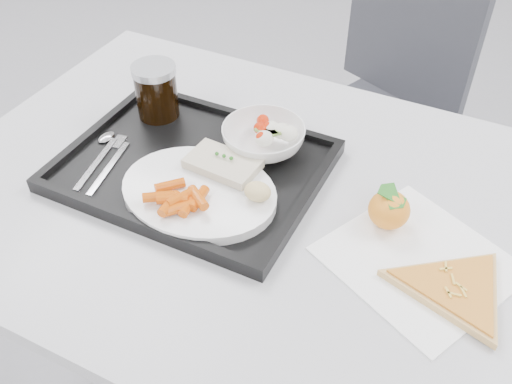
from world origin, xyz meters
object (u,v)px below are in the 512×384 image
object	(u,v)px
table	(274,227)
tangerine	(389,210)
salad_bowl	(264,138)
cola_glass	(156,90)
chair	(391,93)
dinner_plate	(199,192)
pizza_slice	(455,289)
tray	(193,167)

from	to	relation	value
table	tangerine	distance (m)	0.22
salad_bowl	tangerine	distance (m)	0.27
tangerine	cola_glass	bearing A→B (deg)	170.39
chair	dinner_plate	xyz separation A→B (m)	(-0.13, -0.82, 0.24)
chair	cola_glass	world-z (taller)	chair
chair	salad_bowl	world-z (taller)	chair
tangerine	pizza_slice	world-z (taller)	tangerine
table	chair	world-z (taller)	chair
chair	tray	bearing A→B (deg)	-103.50
tray	dinner_plate	size ratio (longest dim) A/B	1.67
chair	table	bearing A→B (deg)	-91.29
table	chair	distance (m)	0.77
tray	tangerine	world-z (taller)	tangerine
tray	dinner_plate	world-z (taller)	dinner_plate
tray	cola_glass	size ratio (longest dim) A/B	4.17
table	tangerine	size ratio (longest dim) A/B	15.08
salad_bowl	tangerine	bearing A→B (deg)	-16.36
dinner_plate	tray	bearing A→B (deg)	128.72
table	dinner_plate	xyz separation A→B (m)	(-0.11, -0.06, 0.09)
tray	pizza_slice	size ratio (longest dim) A/B	1.73
tray	cola_glass	bearing A→B (deg)	143.20
table	cola_glass	bearing A→B (deg)	160.34
tray	chair	bearing A→B (deg)	76.50
table	cola_glass	distance (m)	0.35
tray	pizza_slice	distance (m)	0.49
tangerine	dinner_plate	bearing A→B (deg)	-163.39
chair	cola_glass	size ratio (longest dim) A/B	8.61
tray	tangerine	distance (m)	0.35
tangerine	salad_bowl	bearing A→B (deg)	163.64
chair	tangerine	distance (m)	0.79
salad_bowl	pizza_slice	size ratio (longest dim) A/B	0.59
salad_bowl	pizza_slice	distance (m)	0.42
dinner_plate	tangerine	world-z (taller)	tangerine
pizza_slice	table	bearing A→B (deg)	168.50
pizza_slice	chair	bearing A→B (deg)	110.21
table	chair	size ratio (longest dim) A/B	1.29
tray	salad_bowl	size ratio (longest dim) A/B	2.96
salad_bowl	cola_glass	xyz separation A→B (m)	(-0.24, 0.01, 0.03)
salad_bowl	tangerine	size ratio (longest dim) A/B	1.91
cola_glass	pizza_slice	world-z (taller)	cola_glass
cola_glass	tangerine	distance (m)	0.50
table	pizza_slice	bearing A→B (deg)	-11.50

